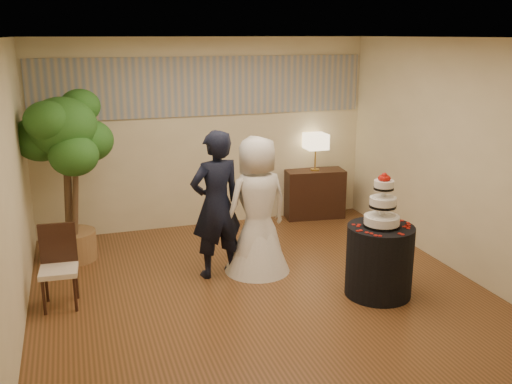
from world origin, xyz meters
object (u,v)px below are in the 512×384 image
object	(u,v)px
wedding_cake	(383,200)
console	(314,194)
ficus_tree	(67,177)
cake_table	(379,261)
bride	(257,205)
groom	(216,205)
table_lamp	(315,152)
side_chair	(59,268)

from	to	relation	value
wedding_cake	console	bearing A→B (deg)	80.77
wedding_cake	ficus_tree	bearing A→B (deg)	146.51
cake_table	wedding_cake	world-z (taller)	wedding_cake
bride	ficus_tree	size ratio (longest dim) A/B	0.76
groom	cake_table	world-z (taller)	groom
bride	cake_table	size ratio (longest dim) A/B	2.10
groom	cake_table	distance (m)	1.98
groom	ficus_tree	world-z (taller)	ficus_tree
groom	table_lamp	distance (m)	2.69
ficus_tree	groom	bearing A→B (deg)	-32.51
wedding_cake	side_chair	world-z (taller)	wedding_cake
table_lamp	groom	bearing A→B (deg)	-139.59
cake_table	ficus_tree	xyz separation A→B (m)	(-3.24, 2.14, 0.71)
console	groom	bearing A→B (deg)	-132.80
table_lamp	console	bearing A→B (deg)	0.00
wedding_cake	ficus_tree	world-z (taller)	ficus_tree
groom	table_lamp	xyz separation A→B (m)	(2.04, 1.74, 0.17)
groom	side_chair	world-z (taller)	groom
table_lamp	side_chair	xyz separation A→B (m)	(-3.85, -2.03, -0.62)
side_chair	ficus_tree	bearing A→B (deg)	87.21
console	ficus_tree	xyz separation A→B (m)	(-3.70, -0.68, 0.73)
bride	console	world-z (taller)	bride
console	table_lamp	xyz separation A→B (m)	(0.00, 0.00, 0.67)
console	bride	bearing A→B (deg)	-124.29
table_lamp	side_chair	size ratio (longest dim) A/B	0.66
console	side_chair	bearing A→B (deg)	-145.33
bride	table_lamp	world-z (taller)	bride
wedding_cake	cake_table	bearing A→B (deg)	0.00
side_chair	bride	bearing A→B (deg)	10.16
bride	ficus_tree	distance (m)	2.43
groom	wedding_cake	distance (m)	1.93
bride	wedding_cake	size ratio (longest dim) A/B	2.79
groom	side_chair	bearing A→B (deg)	-3.44
table_lamp	wedding_cake	bearing A→B (deg)	-99.23
groom	side_chair	distance (m)	1.88
wedding_cake	bride	bearing A→B (deg)	135.57
table_lamp	side_chair	distance (m)	4.39
cake_table	console	distance (m)	2.86
bride	console	size ratio (longest dim) A/B	1.83
groom	cake_table	xyz separation A→B (m)	(1.58, -1.09, -0.49)
groom	wedding_cake	bearing A→B (deg)	132.74
cake_table	ficus_tree	size ratio (longest dim) A/B	0.36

